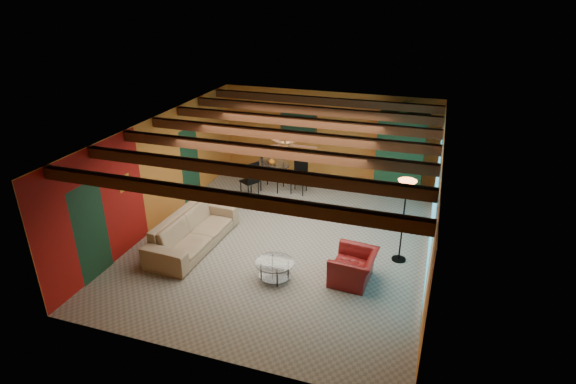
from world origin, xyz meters
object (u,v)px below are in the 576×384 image
(potted_plant, at_px, (405,107))
(vase, at_px, (272,151))
(sofa, at_px, (193,231))
(floor_lamp, at_px, (403,221))
(armoire, at_px, (400,155))
(coffee_table, at_px, (275,270))
(dining_table, at_px, (272,172))
(armchair, at_px, (354,267))

(potted_plant, relative_size, vase, 2.33)
(sofa, height_order, floor_lamp, floor_lamp)
(floor_lamp, bearing_deg, armoire, 96.82)
(coffee_table, height_order, dining_table, dining_table)
(vase, bearing_deg, floor_lamp, -34.82)
(dining_table, bearing_deg, vase, 0.00)
(armoire, bearing_deg, dining_table, -160.37)
(sofa, xyz_separation_m, vase, (0.61, 3.61, 0.81))
(armchair, relative_size, dining_table, 0.47)
(dining_table, xyz_separation_m, potted_plant, (3.50, 1.01, 1.93))
(potted_plant, bearing_deg, floor_lamp, -83.18)
(floor_lamp, xyz_separation_m, potted_plant, (-0.45, 3.76, 1.52))
(armoire, bearing_deg, coffee_table, -106.24)
(coffee_table, height_order, vase, vase)
(sofa, height_order, coffee_table, sofa)
(sofa, bearing_deg, dining_table, -7.31)
(armoire, bearing_deg, floor_lamp, -79.63)
(coffee_table, distance_m, armoire, 5.69)
(sofa, bearing_deg, armoire, -39.38)
(sofa, height_order, dining_table, dining_table)
(armchair, distance_m, floor_lamp, 1.49)
(dining_table, bearing_deg, armoire, 16.09)
(sofa, xyz_separation_m, armoire, (4.12, 4.62, 0.73))
(dining_table, distance_m, vase, 0.65)
(potted_plant, bearing_deg, dining_table, -163.91)
(armchair, distance_m, vase, 5.03)
(armchair, bearing_deg, sofa, -89.37)
(potted_plant, height_order, vase, potted_plant)
(coffee_table, distance_m, floor_lamp, 2.90)
(dining_table, distance_m, potted_plant, 4.13)
(armchair, relative_size, vase, 4.67)
(potted_plant, bearing_deg, coffee_table, -109.79)
(armoire, xyz_separation_m, potted_plant, (0.00, 0.00, 1.36))
(coffee_table, height_order, armoire, armoire)
(dining_table, xyz_separation_m, floor_lamp, (3.95, -2.75, 0.41))
(armchair, bearing_deg, floor_lamp, 146.91)
(potted_plant, xyz_separation_m, vase, (-3.50, -1.01, -1.29))
(floor_lamp, distance_m, vase, 4.82)
(armchair, relative_size, coffee_table, 1.23)
(sofa, distance_m, dining_table, 3.66)
(coffee_table, bearing_deg, armchair, 16.15)
(sofa, relative_size, floor_lamp, 1.37)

